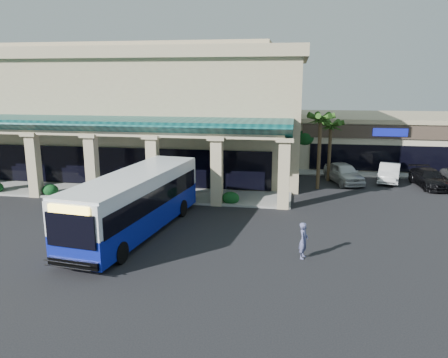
% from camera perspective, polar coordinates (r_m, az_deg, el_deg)
% --- Properties ---
extents(ground, '(110.00, 110.00, 0.00)m').
position_cam_1_polar(ground, '(25.56, -6.39, -6.45)').
color(ground, black).
extents(main_building, '(30.80, 14.80, 11.35)m').
position_cam_1_polar(main_building, '(41.94, -11.22, 8.87)').
color(main_building, tan).
rests_on(main_building, ground).
extents(arcade, '(30.00, 6.20, 5.70)m').
position_cam_1_polar(arcade, '(33.86, -16.47, 2.87)').
color(arcade, '#0A3B3C').
rests_on(arcade, ground).
extents(strip_mall, '(22.50, 12.50, 4.90)m').
position_cam_1_polar(strip_mall, '(48.85, 22.85, 4.84)').
color(strip_mall, beige).
rests_on(strip_mall, ground).
extents(palm_0, '(2.40, 2.40, 6.60)m').
position_cam_1_polar(palm_0, '(34.59, 12.35, 4.06)').
color(palm_0, '#1D3E10').
rests_on(palm_0, ground).
extents(palm_1, '(2.40, 2.40, 5.80)m').
position_cam_1_polar(palm_1, '(37.67, 13.65, 4.08)').
color(palm_1, '#1D3E10').
rests_on(palm_1, ground).
extents(broadleaf_tree, '(2.60, 2.60, 4.81)m').
position_cam_1_polar(broadleaf_tree, '(42.60, 10.48, 4.54)').
color(broadleaf_tree, '#0C3613').
rests_on(broadleaf_tree, ground).
extents(transit_bus, '(4.37, 12.43, 3.40)m').
position_cam_1_polar(transit_bus, '(24.71, -11.44, -3.17)').
color(transit_bus, '#0F1D9B').
rests_on(transit_bus, ground).
extents(pedestrian, '(0.57, 0.73, 1.78)m').
position_cam_1_polar(pedestrian, '(21.44, 10.35, -7.91)').
color(pedestrian, '#535783').
rests_on(pedestrian, ground).
extents(car_silver, '(3.47, 5.31, 1.68)m').
position_cam_1_polar(car_silver, '(37.60, 15.36, 0.78)').
color(car_silver, silver).
rests_on(car_silver, ground).
extents(car_white, '(2.64, 4.87, 1.52)m').
position_cam_1_polar(car_white, '(39.26, 20.78, 0.77)').
color(car_white, white).
rests_on(car_white, ground).
extents(car_red, '(2.55, 5.12, 1.43)m').
position_cam_1_polar(car_red, '(38.54, 25.23, 0.09)').
color(car_red, black).
rests_on(car_red, ground).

